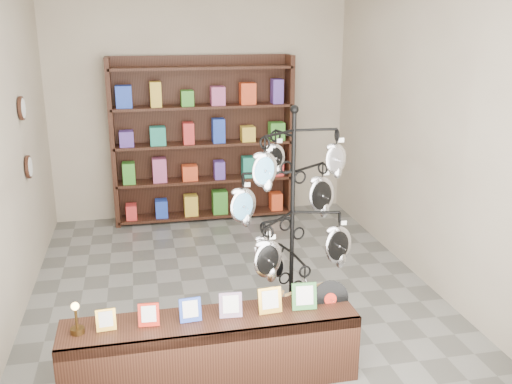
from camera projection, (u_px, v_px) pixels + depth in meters
ground at (233, 290)px, 5.81m from camera, size 5.00×5.00×0.00m
room_envelope at (231, 109)px, 5.27m from camera, size 5.00×5.00×5.00m
display_tree at (292, 212)px, 4.53m from camera, size 1.06×1.05×2.03m
front_shelf at (212, 350)px, 4.26m from camera, size 2.18×0.46×0.77m
back_shelving at (203, 145)px, 7.66m from camera, size 2.42×0.36×2.20m
wall_clocks at (25, 138)px, 5.73m from camera, size 0.03×0.24×0.84m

